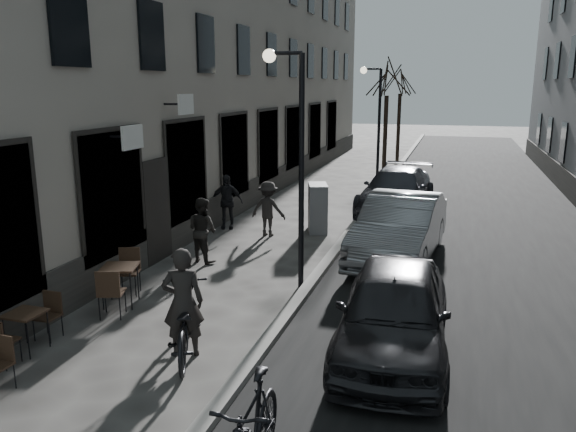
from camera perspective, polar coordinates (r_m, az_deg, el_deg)
The scene contains 17 objects.
road at distance 21.81m, azimuth 18.31°, elevation 0.95°, with size 7.30×60.00×0.00m, color black.
kerb at distance 21.98m, azimuth 8.78°, elevation 1.71°, with size 0.25×60.00×0.12m, color gray.
streetlamp_near at distance 11.88m, azimuth 0.58°, elevation 7.34°, with size 0.90×0.28×5.09m.
streetlamp_far at distance 23.61m, azimuth 8.84°, elevation 10.08°, with size 0.90×0.28×5.09m.
tree_near at distance 26.55m, azimuth 10.06°, elevation 13.61°, with size 2.40×2.40×5.70m.
tree_far at distance 32.51m, azimuth 11.37°, elevation 13.44°, with size 2.40×2.40×5.70m.
bistro_set_b at distance 10.48m, azimuth -25.05°, elevation -10.24°, with size 0.57×1.39×0.82m.
bistro_set_c at distance 11.90m, azimuth -16.68°, elevation -6.36°, with size 0.93×1.71×0.97m.
utility_cabinet at distance 17.02m, azimuth 3.04°, elevation 0.82°, with size 0.54×0.98×1.47m, color slate.
bicycle at distance 9.52m, azimuth -10.53°, elevation -10.61°, with size 0.75×2.14×1.13m, color black.
cyclist_rider at distance 9.38m, azimuth -10.62°, elevation -8.60°, with size 0.67×0.44×1.84m, color black.
pedestrian_near at distance 14.24m, azimuth -8.69°, elevation -1.40°, with size 0.80×0.62×1.65m, color black.
pedestrian_mid at distance 16.52m, azimuth -2.03°, elevation 0.73°, with size 1.05×0.60×1.62m, color #282423.
pedestrian_far at distance 17.46m, azimuth -6.26°, elevation 1.47°, with size 1.00×0.42×1.70m, color black.
car_near at distance 9.52m, azimuth 10.70°, elevation -9.41°, with size 1.77×4.39×1.50m, color black.
car_mid at distance 14.57m, azimuth 11.31°, elevation -1.16°, with size 1.74×5.00×1.65m, color gray.
car_far at distance 20.10m, azimuth 10.98°, elevation 2.57°, with size 2.11×5.20×1.51m, color #31323A.
Camera 1 is at (3.12, -5.35, 4.36)m, focal length 35.00 mm.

